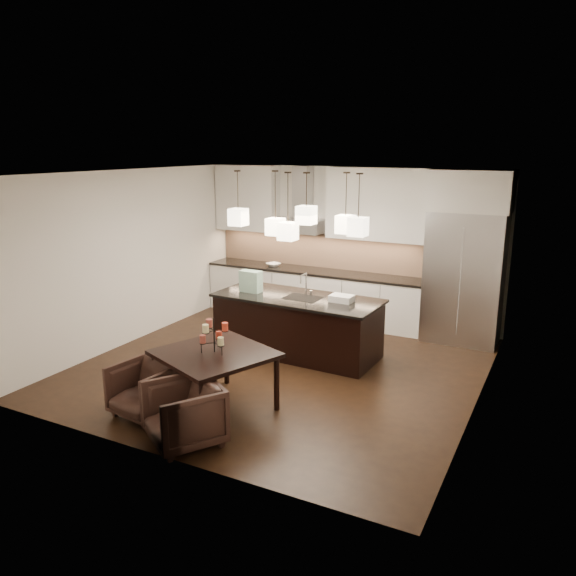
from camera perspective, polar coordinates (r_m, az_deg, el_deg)
The scene contains 37 objects.
floor at distance 8.34m, azimuth -0.63°, elevation -8.05°, with size 5.50×5.50×0.02m, color black.
ceiling at distance 7.73m, azimuth -0.69°, elevation 11.69°, with size 5.50×5.50×0.02m, color white.
wall_back at distance 10.39m, azimuth 6.49°, elevation 4.43°, with size 5.50×0.02×2.80m, color silver.
wall_front at distance 5.71m, azimuth -13.74°, elevation -4.07°, with size 5.50×0.02×2.80m, color silver.
wall_left at distance 9.50m, azimuth -15.57°, elevation 3.07°, with size 0.02×5.50×2.80m, color silver.
wall_right at distance 7.10m, azimuth 19.46°, elevation -0.90°, with size 0.02×5.50×2.80m, color silver.
refrigerator at distance 9.56m, azimuth 17.45°, elevation 1.01°, with size 1.20×0.72×2.15m, color #B7B7BA.
fridge_panel at distance 9.35m, azimuth 18.09°, elevation 9.39°, with size 1.26×0.72×0.65m, color silver.
lower_cabinets at distance 10.53m, azimuth 2.52°, elevation -0.71°, with size 4.21×0.62×0.88m, color silver.
countertop at distance 10.42m, azimuth 2.55°, elevation 1.74°, with size 4.21×0.66×0.04m, color black.
backsplash at distance 10.62m, azimuth 3.25°, elevation 3.81°, with size 4.21×0.02×0.63m, color tan.
upper_cab_left at distance 11.04m, azimuth -4.14°, elevation 9.11°, with size 1.25×0.35×1.25m, color silver.
upper_cab_right at distance 9.93m, azimuth 9.23°, elevation 8.40°, with size 1.86×0.35×1.25m, color silver.
hood_canopy at distance 10.45m, azimuth 1.21°, elevation 6.35°, with size 0.90×0.52×0.24m, color #B7B7BA.
hood_chimney at distance 10.48m, azimuth 1.50°, elevation 9.67°, with size 0.30×0.28×0.96m, color #B7B7BA.
fruit_bowl at distance 10.72m, azimuth -1.50°, elevation 2.38°, with size 0.26×0.26×0.06m, color silver.
island_body at distance 8.72m, azimuth 0.95°, elevation -3.92°, with size 2.48×0.99×0.87m, color black.
island_top at distance 8.59m, azimuth 0.97°, elevation -1.02°, with size 2.56×1.07×0.04m, color black.
faucet at distance 8.58m, azimuth 1.87°, elevation 0.39°, with size 0.10×0.24×0.38m, color silver, non-canonical shape.
tote_bag at distance 8.85m, azimuth -3.80°, elevation 0.68°, with size 0.34×0.18×0.34m, color #216948.
food_container at distance 8.33m, azimuth 5.48°, elevation -1.07°, with size 0.34×0.24×0.10m, color silver.
dining_table at distance 7.02m, azimuth -7.37°, elevation -9.26°, with size 1.22×1.22×0.73m, color black, non-canonical shape.
candelabra at distance 6.81m, azimuth -7.52°, elevation -4.77°, with size 0.35×0.35×0.43m, color black, non-canonical shape.
candle_a at distance 6.72m, azimuth -6.86°, elevation -5.39°, with size 0.07×0.07×0.10m, color beige.
candle_b at distance 6.94m, azimuth -7.02°, elevation -4.75°, with size 0.07×0.07×0.10m, color red.
candle_c at distance 6.82m, azimuth -8.66°, elevation -5.15°, with size 0.07×0.07×0.10m, color #973F34.
candle_d at distance 6.74m, azimuth -6.42°, elevation -3.92°, with size 0.07×0.07×0.10m, color red.
candle_e at distance 6.89m, azimuth -8.01°, elevation -3.56°, with size 0.07×0.07×0.10m, color #973F34.
candle_f at distance 6.70m, azimuth -8.37°, elevation -4.10°, with size 0.07×0.07×0.10m, color beige.
armchair_left at distance 7.04m, azimuth -14.29°, elevation -9.95°, with size 0.69×0.71×0.65m, color black.
armchair_right at distance 6.31m, azimuth -10.49°, elevation -12.46°, with size 0.74×0.76×0.69m, color black.
pendant_a at distance 8.69m, azimuth -5.08°, elevation 7.19°, with size 0.24×0.24×0.26m, color #F4E5C2.
pendant_b at distance 8.63m, azimuth -1.29°, elevation 6.24°, with size 0.24×0.24×0.26m, color #F4E5C2.
pendant_c at distance 8.05m, azimuth 1.87°, elevation 7.41°, with size 0.24×0.24×0.26m, color #F4E5C2.
pendant_d at distance 8.14m, azimuth 5.86°, elevation 6.45°, with size 0.24×0.24×0.26m, color #F4E5C2.
pendant_e at distance 7.86m, azimuth 7.13°, elevation 6.19°, with size 0.24×0.24×0.26m, color #F4E5C2.
pendant_f at distance 8.17m, azimuth -0.01°, elevation 5.78°, with size 0.24×0.24×0.26m, color #F4E5C2.
Camera 1 is at (3.61, -6.82, 3.15)m, focal length 35.00 mm.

